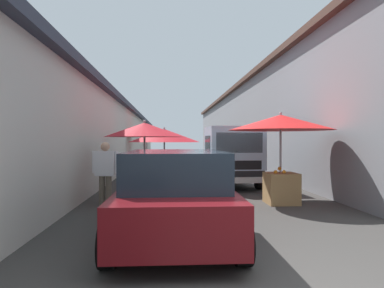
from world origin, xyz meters
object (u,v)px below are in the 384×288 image
fruit_stall_near_left (147,136)px  delivery_truck (229,157)px  parked_scooter (233,166)px  vendor_in_shade (105,170)px  fruit_stall_near_right (164,140)px  vendor_by_crates (217,153)px  hatchback_car (175,194)px  fruit_stall_mid_lane (281,131)px  fruit_stall_far_left (143,139)px

fruit_stall_near_left → delivery_truck: bearing=-156.8°
delivery_truck → parked_scooter: delivery_truck is taller
fruit_stall_near_left → vendor_in_shade: bearing=178.7°
fruit_stall_near_right → vendor_by_crates: bearing=-21.7°
fruit_stall_near_right → vendor_in_shade: fruit_stall_near_right is taller
hatchback_car → parked_scooter: size_ratio=2.35×
fruit_stall_near_left → vendor_by_crates: (1.18, -4.24, -1.02)m
fruit_stall_mid_lane → parked_scooter: fruit_stall_mid_lane is taller
vendor_by_crates → delivery_truck: bearing=174.5°
hatchback_car → delivery_truck: 6.56m
fruit_stall_mid_lane → vendor_by_crates: bearing=-0.3°
delivery_truck → parked_scooter: bearing=-13.0°
vendor_in_shade → fruit_stall_near_right: bearing=-15.6°
vendor_in_shade → parked_scooter: (7.34, -4.48, -0.46)m
fruit_stall_far_left → fruit_stall_near_right: 3.48m
fruit_stall_far_left → fruit_stall_near_left: size_ratio=0.86×
hatchback_car → parked_scooter: hatchback_car is taller
hatchback_car → vendor_by_crates: size_ratio=2.55×
fruit_stall_near_right → parked_scooter: (2.63, -3.16, -1.20)m
fruit_stall_near_right → fruit_stall_mid_lane: 5.22m
fruit_stall_far_left → parked_scooter: (6.07, -3.69, -1.21)m
fruit_stall_far_left → vendor_by_crates: fruit_stall_far_left is taller
delivery_truck → vendor_in_shade: size_ratio=3.14×
fruit_stall_near_left → fruit_stall_mid_lane: fruit_stall_near_left is taller
delivery_truck → fruit_stall_far_left: bearing=130.1°
fruit_stall_far_left → fruit_stall_mid_lane: (-0.75, -3.63, 0.20)m
fruit_stall_mid_lane → fruit_stall_near_right: bearing=36.6°
fruit_stall_near_right → hatchback_car: bearing=-177.7°
fruit_stall_near_left → parked_scooter: bearing=-134.7°
fruit_stall_far_left → hatchback_car: (-3.85, -0.81, -0.93)m
fruit_stall_mid_lane → vendor_in_shade: fruit_stall_mid_lane is taller
parked_scooter → hatchback_car: bearing=163.9°
fruit_stall_near_left → fruit_stall_mid_lane: (-10.99, -4.17, -0.03)m
fruit_stall_far_left → vendor_in_shade: fruit_stall_far_left is taller
fruit_stall_far_left → vendor_by_crates: (11.42, -3.71, -0.78)m
fruit_stall_far_left → fruit_stall_mid_lane: size_ratio=0.81×
fruit_stall_near_right → fruit_stall_mid_lane: size_ratio=0.99×
vendor_in_shade → fruit_stall_near_left: bearing=-1.3°
fruit_stall_near_right → delivery_truck: 2.62m
delivery_truck → vendor_by_crates: (9.04, -0.87, -0.16)m
fruit_stall_near_left → vendor_by_crates: size_ratio=1.66×
fruit_stall_far_left → fruit_stall_mid_lane: fruit_stall_mid_lane is taller
fruit_stall_near_left → fruit_stall_far_left: bearing=-177.0°
hatchback_car → delivery_truck: size_ratio=0.79×
fruit_stall_mid_lane → fruit_stall_near_left: bearing=20.8°
fruit_stall_mid_lane → delivery_truck: bearing=14.2°
fruit_stall_near_left → fruit_stall_mid_lane: bearing=-159.2°
fruit_stall_near_right → vendor_by_crates: fruit_stall_near_right is taller
vendor_by_crates → parked_scooter: size_ratio=0.92×
fruit_stall_mid_lane → parked_scooter: 6.96m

